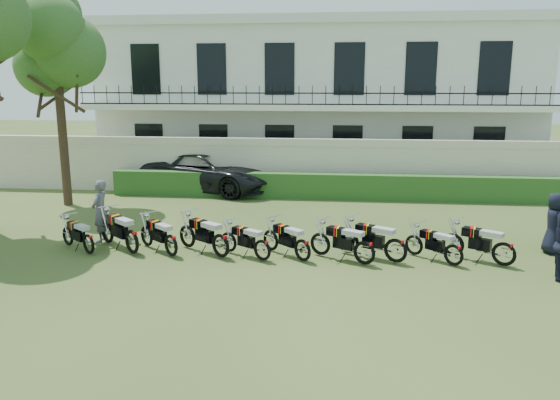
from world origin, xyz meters
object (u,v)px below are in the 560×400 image
Objects in this scene: motorcycle_4 at (262,245)px; motorcycle_8 at (454,250)px; suv at (210,172)px; motorcycle_1 at (132,236)px; motorcycle_5 at (303,245)px; inspector at (100,211)px; motorcycle_0 at (88,239)px; motorcycle_6 at (365,247)px; motorcycle_9 at (504,248)px; motorcycle_3 at (221,240)px; motorcycle_7 at (396,245)px; officer_3 at (554,223)px; tree_west_near at (56,43)px; motorcycle_2 at (171,240)px.

motorcycle_8 is at bearing -56.26° from motorcycle_4.
motorcycle_8 is 12.21m from suv.
motorcycle_4 is at bearing -140.60° from suv.
motorcycle_5 is (4.58, -0.13, -0.06)m from motorcycle_1.
motorcycle_1 is 0.90× the size of inspector.
motorcycle_5 is 3.79m from motorcycle_8.
motorcycle_0 is 0.24× the size of suv.
motorcycle_9 is (3.46, 0.27, 0.00)m from motorcycle_6.
motorcycle_8 is (5.94, 0.01, -0.07)m from motorcycle_3.
inspector is at bearing 124.89° from motorcycle_8.
motorcycle_4 is 3.40m from motorcycle_7.
motorcycle_1 is at bearing 119.00° from motorcycle_7.
motorcycle_1 is 0.99× the size of officer_3.
tree_west_near reaches higher than motorcycle_6.
motorcycle_0 is at bearing -169.34° from suv.
inspector reaches higher than officer_3.
motorcycle_1 is at bearing 125.89° from motorcycle_2.
officer_3 is at bearing -43.18° from motorcycle_1.
tree_west_near reaches higher than officer_3.
motorcycle_3 is at bearing 117.70° from motorcycle_6.
motorcycle_6 reaches higher than motorcycle_0.
motorcycle_9 is at bearing -53.76° from motorcycle_3.
tree_west_near is 4.36× the size of inspector.
motorcycle_9 reaches higher than motorcycle_6.
tree_west_near is 15.22m from motorcycle_8.
motorcycle_9 is 1.00× the size of officer_3.
motorcycle_7 is at bearing -53.73° from motorcycle_3.
inspector reaches higher than motorcycle_9.
motorcycle_3 is 1.02× the size of officer_3.
motorcycle_3 is at bearing 97.96° from officer_3.
motorcycle_0 is 2.25m from motorcycle_2.
inspector reaches higher than motorcycle_1.
motorcycle_7 is (11.60, -5.63, -5.39)m from tree_west_near.
motorcycle_0 is 1.34m from inspector.
motorcycle_9 reaches higher than motorcycle_5.
motorcycle_3 is at bearing -146.79° from suv.
tree_west_near is 5.91× the size of motorcycle_8.
motorcycle_1 is 6.95m from motorcycle_7.
motorcycle_0 is 0.87× the size of motorcycle_1.
suv reaches higher than motorcycle_3.
motorcycle_9 is 0.92× the size of inspector.
officer_3 is at bearing -42.53° from motorcycle_6.
suv reaches higher than motorcycle_6.
motorcycle_4 is 5.08m from inspector.
motorcycle_0 is 9.52m from motorcycle_8.
motorcycle_3 is 0.99× the size of motorcycle_6.
motorcycle_7 is at bearing 84.94° from inspector.
motorcycle_5 is at bearing -50.01° from motorcycle_2.
motorcycle_6 is (6.15, -0.23, -0.03)m from motorcycle_1.
motorcycle_0 is at bearing 123.96° from motorcycle_9.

